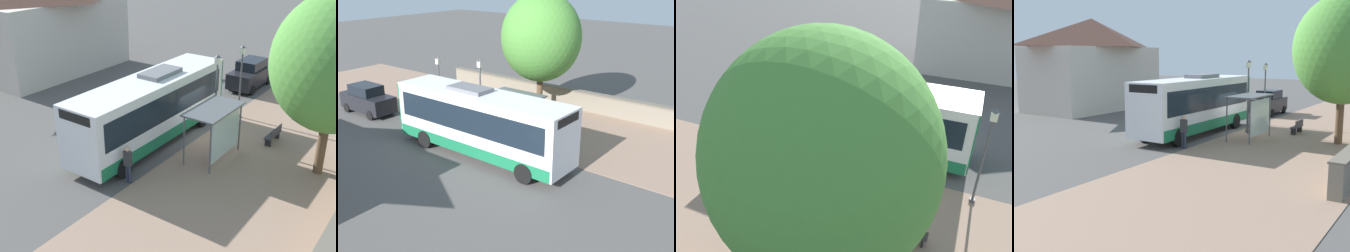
{
  "view_description": "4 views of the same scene",
  "coord_description": "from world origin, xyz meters",
  "views": [
    {
      "loc": [
        -10.45,
        17.84,
        10.05
      ],
      "look_at": [
        0.81,
        1.94,
        1.15
      ],
      "focal_mm": 45.0,
      "sensor_mm": 36.0,
      "label": 1
    },
    {
      "loc": [
        17.4,
        15.92,
        9.51
      ],
      "look_at": [
        1.22,
        3.12,
        1.78
      ],
      "focal_mm": 45.0,
      "sensor_mm": 36.0,
      "label": 2
    },
    {
      "loc": [
        -11.83,
        -2.69,
        9.66
      ],
      "look_at": [
        -0.28,
        2.22,
        2.23
      ],
      "focal_mm": 35.0,
      "sensor_mm": 36.0,
      "label": 3
    },
    {
      "loc": [
        -11.68,
        24.12,
        4.89
      ],
      "look_at": [
        0.98,
        4.81,
        1.0
      ],
      "focal_mm": 45.0,
      "sensor_mm": 36.0,
      "label": 4
    }
  ],
  "objects": [
    {
      "name": "ground_plane",
      "position": [
        0.0,
        0.0,
        0.0
      ],
      "size": [
        120.0,
        120.0,
        0.0
      ],
      "primitive_type": "plane",
      "color": "#514F4C",
      "rests_on": "ground"
    },
    {
      "name": "sidewalk_plaza",
      "position": [
        -4.5,
        0.0,
        0.01
      ],
      "size": [
        9.0,
        44.0,
        0.02
      ],
      "color": "#937560",
      "rests_on": "ground"
    },
    {
      "name": "background_building",
      "position": [
        16.31,
        -3.78,
        4.19
      ],
      "size": [
        7.18,
        11.99,
        8.13
      ],
      "color": "beige",
      "rests_on": "ground"
    },
    {
      "name": "bus",
      "position": [
        1.84,
        1.94,
        1.91
      ],
      "size": [
        2.61,
        10.43,
        3.71
      ],
      "color": "white",
      "rests_on": "ground"
    },
    {
      "name": "bus_shelter",
      "position": [
        -1.8,
        1.65,
        2.16
      ],
      "size": [
        1.71,
        3.22,
        2.61
      ],
      "color": "#515459",
      "rests_on": "ground"
    },
    {
      "name": "pedestrian",
      "position": [
        0.21,
        5.81,
        1.06
      ],
      "size": [
        0.34,
        0.24,
        1.79
      ],
      "color": "#2D3347",
      "rests_on": "ground"
    },
    {
      "name": "bench",
      "position": [
        -3.49,
        -1.6,
        0.47
      ],
      "size": [
        0.4,
        1.44,
        0.88
      ],
      "color": "#333338",
      "rests_on": "ground"
    },
    {
      "name": "street_lamp_near",
      "position": [
        -0.65,
        -0.32,
        2.72
      ],
      "size": [
        0.28,
        0.28,
        4.6
      ],
      "color": "#4C4C51",
      "rests_on": "ground"
    },
    {
      "name": "street_lamp_far",
      "position": [
        -0.42,
        -3.63,
        2.6
      ],
      "size": [
        0.28,
        0.28,
        4.38
      ],
      "color": "#4C4C51",
      "rests_on": "ground"
    },
    {
      "name": "shade_tree",
      "position": [
        -6.37,
        0.11,
        5.19
      ],
      "size": [
        5.41,
        5.41,
        8.18
      ],
      "color": "brown",
      "rests_on": "ground"
    },
    {
      "name": "parked_car_behind_bus",
      "position": [
        1.39,
        -9.05,
        0.98
      ],
      "size": [
        1.87,
        4.19,
        2.02
      ],
      "color": "black",
      "rests_on": "ground"
    }
  ]
}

